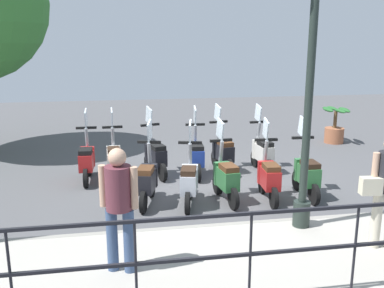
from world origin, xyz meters
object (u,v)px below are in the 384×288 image
Objects in this scene: lamp_post_near at (308,106)px; scooter_far_4 at (114,159)px; scooter_near_0 at (306,173)px; scooter_far_0 at (262,152)px; scooter_near_4 at (147,180)px; scooter_near_3 at (189,180)px; scooter_far_3 at (155,155)px; scooter_far_5 at (87,160)px; pedestrian_distant at (119,201)px; scooter_far_2 at (196,155)px; scooter_near_2 at (226,177)px; scooter_far_1 at (223,151)px; scooter_near_1 at (269,176)px; potted_palm at (335,128)px.

lamp_post_near is 2.78× the size of scooter_far_4.
scooter_near_0 is 1.00× the size of scooter_far_0.
scooter_near_3 is at bearing -88.33° from scooter_near_4.
scooter_near_4 and scooter_far_3 have the same top height.
scooter_far_4 and scooter_far_5 have the same top height.
scooter_near_4 is 1.00× the size of scooter_far_5.
pedestrian_distant is (-0.88, 2.78, -0.97)m from lamp_post_near.
lamp_post_near is 3.74m from scooter_far_2.
lamp_post_near is at bearing -166.19° from scooter_far_3.
scooter_near_2 is at bearing 90.28° from scooter_near_0.
scooter_far_0 is at bearing -84.02° from scooter_far_2.
scooter_near_1 is at bearing -177.18° from scooter_far_1.
scooter_far_2 is at bearing 18.48° from lamp_post_near.
scooter_far_0 and scooter_far_4 have the same top height.
scooter_near_0 is at bearing 146.32° from potted_palm.
scooter_near_2 is at bearing -167.05° from scooter_far_2.
scooter_near_0 is 1.00× the size of scooter_far_5.
scooter_near_3 is at bearing 141.45° from scooter_far_1.
pedestrian_distant is 1.03× the size of scooter_far_0.
lamp_post_near is at bearing -157.54° from scooter_far_2.
scooter_far_5 is at bearing 86.83° from scooter_far_0.
scooter_far_2 is at bearing 118.31° from potted_palm.
scooter_near_0 is at bearing -75.74° from scooter_near_3.
scooter_far_5 is (1.76, 3.46, 0.00)m from scooter_near_1.
scooter_near_2 is at bearing -79.10° from scooter_near_4.
scooter_near_0 is at bearing -110.48° from scooter_far_5.
scooter_near_2 is 1.00× the size of scooter_far_2.
scooter_far_1 is 3.06m from scooter_far_5.
scooter_near_3 is 1.00× the size of scooter_far_2.
scooter_near_2 and scooter_near_4 have the same top height.
scooter_far_0 is at bearing -8.32° from lamp_post_near.
pedestrian_distant is at bearing 134.96° from scooter_near_1.
scooter_near_0 is at bearing -98.33° from scooter_near_2.
scooter_near_2 is 1.00× the size of scooter_far_5.
scooter_far_3 is at bearing -170.40° from pedestrian_distant.
scooter_near_4 is at bearing 153.48° from scooter_far_3.
scooter_near_2 and scooter_far_5 have the same top height.
scooter_far_0 is at bearing -110.18° from scooter_far_1.
scooter_near_3 and scooter_far_5 have the same top height.
potted_palm is 6.91m from scooter_far_4.
scooter_near_4 is at bearing 124.67° from scooter_far_1.
lamp_post_near reaches higher than scooter_near_2.
potted_palm is at bearing -57.70° from scooter_far_2.
scooter_far_0 is at bearing 162.10° from pedestrian_distant.
scooter_far_0 is 1.00× the size of scooter_far_3.
potted_palm is at bearing -83.74° from scooter_far_3.
scooter_near_4 and scooter_far_4 have the same top height.
potted_palm is at bearing -69.32° from scooter_far_1.
potted_palm is (5.72, -3.56, -1.60)m from lamp_post_near.
potted_palm is 0.69× the size of scooter_far_1.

